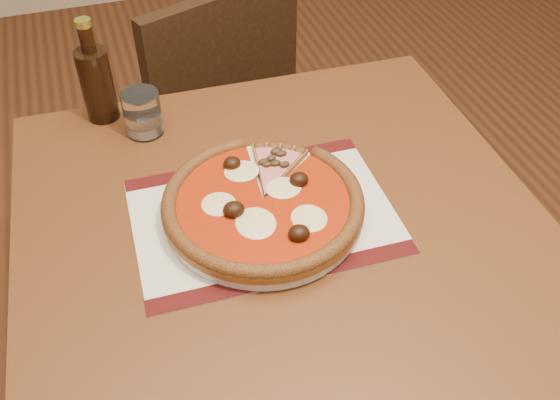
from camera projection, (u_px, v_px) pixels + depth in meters
The scene contains 8 objects.
table at pixel (284, 267), 1.02m from camera, with size 0.83×0.83×0.75m.
chair_far at pixel (206, 115), 1.61m from camera, with size 0.52×0.52×0.85m.
placemat at pixel (263, 215), 0.96m from camera, with size 0.40×0.28×0.00m, color beige.
plate at pixel (263, 211), 0.95m from camera, with size 0.30×0.30×0.02m, color white.
pizza at pixel (263, 201), 0.94m from camera, with size 0.31×0.31×0.04m.
ham_slice at pixel (282, 165), 1.01m from camera, with size 0.10×0.13×0.02m.
water_glass at pixel (143, 113), 1.09m from camera, with size 0.07×0.07×0.08m, color white.
bottle at pixel (96, 81), 1.10m from camera, with size 0.06×0.06×0.19m.
Camera 1 is at (-0.81, -0.11, 1.42)m, focal length 40.00 mm.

